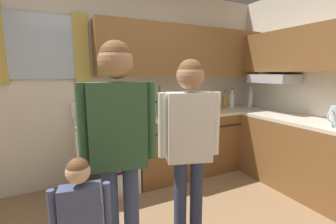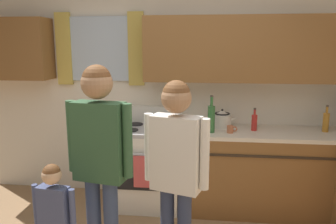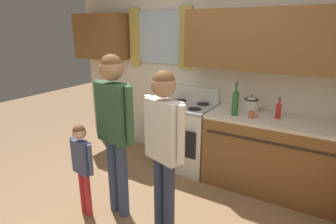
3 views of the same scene
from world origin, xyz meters
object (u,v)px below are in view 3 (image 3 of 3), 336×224
Objects in this scene: bottle_sauce_red at (278,111)px; adult_in_plaid at (164,137)px; bottle_wine_green at (235,103)px; cup_terracotta at (252,115)px; small_child at (82,160)px; stove_oven at (187,135)px; stovetop_kettle at (251,104)px; adult_holding_child at (114,119)px.

bottle_sauce_red is 1.49m from adult_in_plaid.
bottle_wine_green is at bearing -164.05° from bottle_sauce_red.
bottle_wine_green is 0.23m from cup_terracotta.
cup_terracotta is (-0.26, -0.13, -0.05)m from bottle_sauce_red.
bottle_wine_green reaches higher than small_child.
stove_oven is at bearing 108.17° from adult_in_plaid.
bottle_sauce_red is at bearing 0.65° from stove_oven.
stovetop_kettle is at bearing 74.69° from adult_in_plaid.
bottle_wine_green is 0.25× the size of adult_in_plaid.
adult_in_plaid is (0.56, -0.00, -0.06)m from adult_holding_child.
cup_terracotta is at bearing 68.31° from adult_in_plaid.
adult_holding_child is (-1.28, -1.30, 0.06)m from bottle_sauce_red.
cup_terracotta is (0.89, -0.12, 0.47)m from stove_oven.
cup_terracotta is 0.07× the size of adult_in_plaid.
stove_oven is 1.01m from cup_terracotta.
adult_in_plaid reaches higher than small_child.
stove_oven is 1.46m from adult_in_plaid.
stovetop_kettle is 1.47m from adult_in_plaid.
adult_holding_child reaches higher than stovetop_kettle.
bottle_sauce_red is 1.83m from adult_holding_child.
stovetop_kettle reaches higher than cup_terracotta.
adult_holding_child reaches higher than adult_in_plaid.
bottle_sauce_red is at bearing -18.47° from stovetop_kettle.
adult_in_plaid is (-0.47, -1.17, 0.05)m from cup_terracotta.
stovetop_kettle is (0.81, 0.12, 0.53)m from stove_oven.
small_child is at bearing -136.04° from bottle_sauce_red.
adult_holding_child is at bearing -134.54° from bottle_sauce_red.
bottle_sauce_red reaches higher than stovetop_kettle.
adult_in_plaid is at bearing -0.23° from adult_holding_child.
adult_in_plaid reaches higher than bottle_wine_green.
stovetop_kettle is 0.18× the size of adult_in_plaid.
stove_oven is 0.70× the size of adult_in_plaid.
cup_terracotta is at bearing -72.51° from stovetop_kettle.
bottle_wine_green is 3.62× the size of cup_terracotta.
small_child is (-0.84, -0.20, -0.36)m from adult_in_plaid.
bottle_wine_green is at bearing 77.40° from adult_in_plaid.
cup_terracotta is 1.26m from adult_in_plaid.
bottle_wine_green is at bearing -9.79° from stove_oven.
small_child is (-0.41, -1.49, 0.16)m from stove_oven.
bottle_wine_green is at bearing -117.30° from stovetop_kettle.
stove_oven is 1.56m from small_child.
stove_oven is 4.48× the size of bottle_sauce_red.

